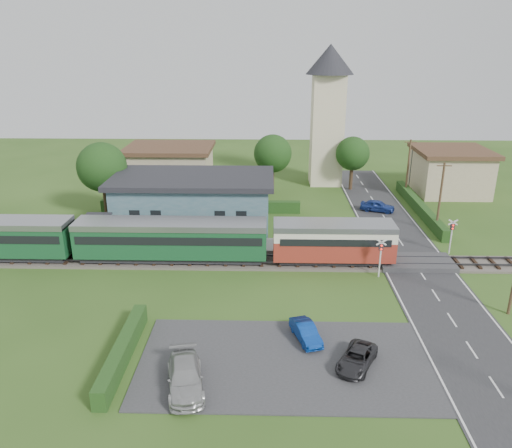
{
  "coord_description": "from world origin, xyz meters",
  "views": [
    {
      "loc": [
        -2.51,
        -36.78,
        17.67
      ],
      "look_at": [
        -3.55,
        4.0,
        2.83
      ],
      "focal_mm": 35.0,
      "sensor_mm": 36.0,
      "label": 1
    }
  ],
  "objects_px": {
    "house_west": "(170,167)",
    "crossing_signal_near": "(381,252)",
    "car_park_dark": "(357,358)",
    "car_park_blue": "(306,332)",
    "church_tower": "(328,105)",
    "car_on_road": "(377,206)",
    "equipment_hut": "(97,229)",
    "station_building": "(194,201)",
    "house_east": "(450,171)",
    "crossing_signal_far": "(452,232)",
    "car_park_silver": "(185,377)",
    "pedestrian_far": "(99,233)",
    "pedestrian_near": "(259,234)",
    "train": "(134,238)"
  },
  "relations": [
    {
      "from": "house_west",
      "to": "car_park_silver",
      "type": "bearing_deg",
      "value": -78.41
    },
    {
      "from": "equipment_hut",
      "to": "pedestrian_near",
      "type": "relative_size",
      "value": 1.47
    },
    {
      "from": "equipment_hut",
      "to": "car_on_road",
      "type": "bearing_deg",
      "value": 21.64
    },
    {
      "from": "house_west",
      "to": "car_on_road",
      "type": "relative_size",
      "value": 2.91
    },
    {
      "from": "train",
      "to": "church_tower",
      "type": "distance_m",
      "value": 33.08
    },
    {
      "from": "house_east",
      "to": "crossing_signal_near",
      "type": "relative_size",
      "value": 2.69
    },
    {
      "from": "house_west",
      "to": "crossing_signal_near",
      "type": "relative_size",
      "value": 3.3
    },
    {
      "from": "train",
      "to": "house_west",
      "type": "height_order",
      "value": "house_west"
    },
    {
      "from": "church_tower",
      "to": "crossing_signal_near",
      "type": "distance_m",
      "value": 29.57
    },
    {
      "from": "house_east",
      "to": "car_on_road",
      "type": "xyz_separation_m",
      "value": [
        -10.37,
        -7.84,
        -2.11
      ]
    },
    {
      "from": "car_park_blue",
      "to": "pedestrian_far",
      "type": "bearing_deg",
      "value": 122.09
    },
    {
      "from": "crossing_signal_near",
      "to": "house_west",
      "type": "bearing_deg",
      "value": 130.11
    },
    {
      "from": "house_west",
      "to": "car_park_dark",
      "type": "relative_size",
      "value": 3.01
    },
    {
      "from": "church_tower",
      "to": "car_park_blue",
      "type": "xyz_separation_m",
      "value": [
        -5.08,
        -37.67,
        -9.61
      ]
    },
    {
      "from": "pedestrian_far",
      "to": "house_west",
      "type": "bearing_deg",
      "value": 10.24
    },
    {
      "from": "crossing_signal_far",
      "to": "car_park_silver",
      "type": "distance_m",
      "value": 27.91
    },
    {
      "from": "car_park_dark",
      "to": "pedestrian_near",
      "type": "relative_size",
      "value": 2.07
    },
    {
      "from": "train",
      "to": "crossing_signal_near",
      "type": "bearing_deg",
      "value": -6.79
    },
    {
      "from": "pedestrian_near",
      "to": "pedestrian_far",
      "type": "bearing_deg",
      "value": 1.64
    },
    {
      "from": "equipment_hut",
      "to": "crossing_signal_near",
      "type": "xyz_separation_m",
      "value": [
        24.4,
        -5.61,
        0.39
      ]
    },
    {
      "from": "crossing_signal_far",
      "to": "car_on_road",
      "type": "xyz_separation_m",
      "value": [
        -3.97,
        11.77,
        -1.46
      ]
    },
    {
      "from": "station_building",
      "to": "house_east",
      "type": "relative_size",
      "value": 1.82
    },
    {
      "from": "equipment_hut",
      "to": "house_west",
      "type": "height_order",
      "value": "house_west"
    },
    {
      "from": "train",
      "to": "car_park_blue",
      "type": "xyz_separation_m",
      "value": [
        13.73,
        -11.67,
        -1.56
      ]
    },
    {
      "from": "car_park_dark",
      "to": "pedestrian_near",
      "type": "bearing_deg",
      "value": 135.21
    },
    {
      "from": "church_tower",
      "to": "house_west",
      "type": "height_order",
      "value": "church_tower"
    },
    {
      "from": "pedestrian_near",
      "to": "car_park_blue",
      "type": "bearing_deg",
      "value": 103.32
    },
    {
      "from": "car_park_blue",
      "to": "church_tower",
      "type": "bearing_deg",
      "value": 64.74
    },
    {
      "from": "crossing_signal_far",
      "to": "pedestrian_near",
      "type": "height_order",
      "value": "crossing_signal_far"
    },
    {
      "from": "station_building",
      "to": "pedestrian_near",
      "type": "relative_size",
      "value": 9.23
    },
    {
      "from": "equipment_hut",
      "to": "car_park_dark",
      "type": "height_order",
      "value": "equipment_hut"
    },
    {
      "from": "pedestrian_near",
      "to": "pedestrian_far",
      "type": "relative_size",
      "value": 1.15
    },
    {
      "from": "station_building",
      "to": "car_park_blue",
      "type": "bearing_deg",
      "value": -64.35
    },
    {
      "from": "equipment_hut",
      "to": "crossing_signal_far",
      "type": "height_order",
      "value": "crossing_signal_far"
    },
    {
      "from": "church_tower",
      "to": "crossing_signal_far",
      "type": "bearing_deg",
      "value": -69.98
    },
    {
      "from": "house_east",
      "to": "pedestrian_far",
      "type": "distance_m",
      "value": 42.28
    },
    {
      "from": "car_on_road",
      "to": "car_park_dark",
      "type": "bearing_deg",
      "value": -173.76
    },
    {
      "from": "car_park_blue",
      "to": "car_park_dark",
      "type": "distance_m",
      "value": 3.82
    },
    {
      "from": "crossing_signal_far",
      "to": "car_park_silver",
      "type": "height_order",
      "value": "crossing_signal_far"
    },
    {
      "from": "crossing_signal_near",
      "to": "car_park_silver",
      "type": "bearing_deg",
      "value": -133.33
    },
    {
      "from": "station_building",
      "to": "crossing_signal_far",
      "type": "bearing_deg",
      "value": -15.63
    },
    {
      "from": "station_building",
      "to": "pedestrian_far",
      "type": "height_order",
      "value": "station_building"
    },
    {
      "from": "house_west",
      "to": "pedestrian_near",
      "type": "distance_m",
      "value": 22.69
    },
    {
      "from": "car_on_road",
      "to": "house_west",
      "type": "bearing_deg",
      "value": 90.22
    },
    {
      "from": "church_tower",
      "to": "car_park_silver",
      "type": "relative_size",
      "value": 3.82
    },
    {
      "from": "church_tower",
      "to": "house_east",
      "type": "xyz_separation_m",
      "value": [
        15.0,
        -4.0,
        -7.43
      ]
    },
    {
      "from": "car_on_road",
      "to": "pedestrian_far",
      "type": "bearing_deg",
      "value": 130.97
    },
    {
      "from": "crossing_signal_near",
      "to": "crossing_signal_far",
      "type": "height_order",
      "value": "same"
    },
    {
      "from": "house_west",
      "to": "crossing_signal_far",
      "type": "height_order",
      "value": "house_west"
    },
    {
      "from": "station_building",
      "to": "car_park_blue",
      "type": "xyz_separation_m",
      "value": [
        9.92,
        -20.67,
        -2.08
      ]
    }
  ]
}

